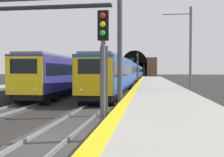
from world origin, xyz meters
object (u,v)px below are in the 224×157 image
Objects in this scene: train_adjacent_platform at (88,73)px; railway_signal_mid at (138,66)px; railway_signal_near at (103,63)px; overhead_signal_gantry at (42,22)px; train_main_approaching at (132,72)px; railway_signal_far at (144,69)px; catenary_mast_near at (190,52)px.

railway_signal_mid is (3.72, -7.08, 1.01)m from train_adjacent_platform.
railway_signal_near is at bearing 13.20° from train_adjacent_platform.
railway_signal_mid is 26.77m from overhead_signal_gantry.
train_main_approaching is 2.04× the size of train_adjacent_platform.
train_adjacent_platform reaches higher than train_main_approaching.
railway_signal_far is 94.36m from overhead_signal_gantry.
railway_signal_far is at bearing 3.43° from catenary_mast_near.
catenary_mast_near is at bearing 159.64° from railway_signal_near.
overhead_signal_gantry is 12.94m from catenary_mast_near.
overhead_signal_gantry is at bearing -2.74° from railway_signal_far.
train_adjacent_platform is 5.06× the size of catenary_mast_near.
train_main_approaching is 21.65m from train_adjacent_platform.
railway_signal_mid is 0.58× the size of overhead_signal_gantry.
catenary_mast_near is at bearing 12.16° from train_main_approaching.
railway_signal_far reaches higher than train_adjacent_platform.
catenary_mast_near reaches higher than railway_signal_near.
train_main_approaching reaches higher than railway_signal_near.
train_adjacent_platform is 72.00m from railway_signal_far.
train_main_approaching is 8.80× the size of overhead_signal_gantry.
railway_signal_far is (67.93, -0.00, -0.00)m from railway_signal_mid.
train_adjacent_platform is 28.76m from railway_signal_near.
railway_signal_near is 7.38m from overhead_signal_gantry.
railway_signal_far is at bearing -180.00° from railway_signal_near.
overhead_signal_gantry is at bearing 5.42° from train_adjacent_platform.
train_main_approaching is 50.65m from railway_signal_far.
catenary_mast_near is (-35.08, -7.08, 1.91)m from train_main_approaching.
train_adjacent_platform is at bearing 6.47° from overhead_signal_gantry.
overhead_signal_gantry is (5.28, 4.52, 2.49)m from railway_signal_near.
overhead_signal_gantry is (-26.30, 4.52, 2.11)m from railway_signal_mid.
railway_signal_far reaches higher than train_main_approaching.
train_adjacent_platform is 7.51× the size of railway_signal_far.
railway_signal_mid is at bearing 0.00° from railway_signal_far.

